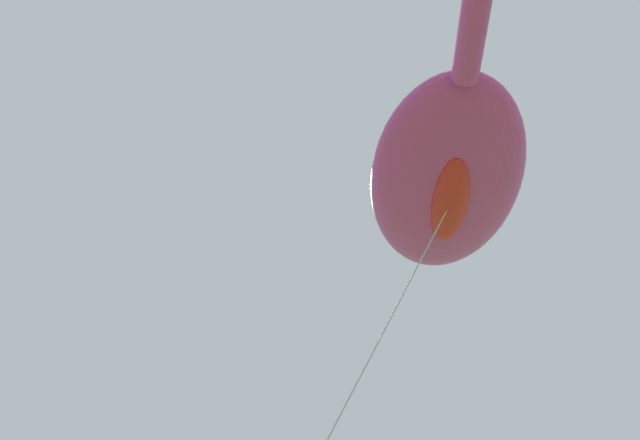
# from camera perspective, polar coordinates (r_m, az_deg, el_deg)

# --- Properties ---
(big_show_kite) EXTENTS (9.57, 11.83, 12.19)m
(big_show_kite) POSITION_cam_1_polar(r_m,az_deg,el_deg) (13.77, 10.09, 4.26)
(big_show_kite) COLOR #CC3899
(big_show_kite) RESTS_ON ground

